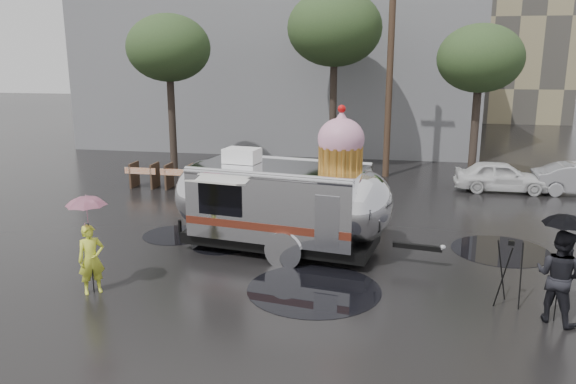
% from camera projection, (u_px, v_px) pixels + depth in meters
% --- Properties ---
extents(ground, '(120.00, 120.00, 0.00)m').
position_uv_depth(ground, '(251.00, 307.00, 11.98)').
color(ground, black).
rests_on(ground, ground).
extents(puddles, '(11.60, 6.43, 0.01)m').
position_uv_depth(puddles, '(336.00, 261.00, 14.63)').
color(puddles, black).
rests_on(puddles, ground).
extents(grey_building, '(22.00, 12.00, 13.00)m').
position_uv_depth(grey_building, '(285.00, 33.00, 34.05)').
color(grey_building, slate).
rests_on(grey_building, ground).
extents(utility_pole, '(1.60, 0.28, 9.00)m').
position_uv_depth(utility_pole, '(390.00, 70.00, 23.77)').
color(utility_pole, '#473323').
rests_on(utility_pole, ground).
extents(tree_left, '(3.64, 3.64, 6.95)m').
position_uv_depth(tree_left, '(169.00, 49.00, 24.36)').
color(tree_left, '#382D26').
rests_on(tree_left, ground).
extents(tree_mid, '(4.20, 4.20, 8.03)m').
position_uv_depth(tree_mid, '(335.00, 29.00, 24.77)').
color(tree_mid, '#382D26').
rests_on(tree_mid, ground).
extents(tree_right, '(3.36, 3.36, 6.42)m').
position_uv_depth(tree_right, '(480.00, 59.00, 22.07)').
color(tree_right, '#382D26').
rests_on(tree_right, ground).
extents(barricade_row, '(4.30, 0.80, 1.00)m').
position_uv_depth(barricade_row, '(179.00, 176.00, 22.38)').
color(barricade_row, '#473323').
rests_on(barricade_row, ground).
extents(airstream_trailer, '(7.56, 3.29, 4.11)m').
position_uv_depth(airstream_trailer, '(284.00, 199.00, 15.16)').
color(airstream_trailer, silver).
rests_on(airstream_trailer, ground).
extents(person_left, '(0.68, 0.66, 1.59)m').
position_uv_depth(person_left, '(91.00, 259.00, 12.54)').
color(person_left, '#D6E339').
rests_on(person_left, ground).
extents(umbrella_pink, '(1.08, 1.08, 2.29)m').
position_uv_depth(umbrella_pink, '(87.00, 211.00, 12.27)').
color(umbrella_pink, pink).
rests_on(umbrella_pink, ground).
extents(person_right, '(1.04, 0.97, 1.92)m').
position_uv_depth(person_right, '(559.00, 276.00, 11.14)').
color(person_right, black).
rests_on(person_right, ground).
extents(umbrella_black, '(1.07, 1.07, 2.28)m').
position_uv_depth(umbrella_black, '(565.00, 231.00, 10.91)').
color(umbrella_black, black).
rests_on(umbrella_black, ground).
extents(tripod, '(0.56, 0.61, 1.47)m').
position_uv_depth(tripod, '(509.00, 267.00, 11.89)').
color(tripod, black).
rests_on(tripod, ground).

